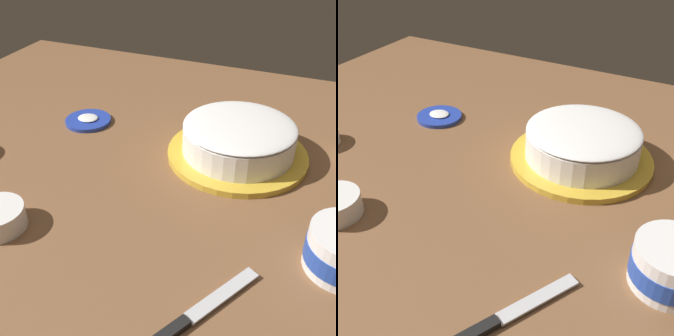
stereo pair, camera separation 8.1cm
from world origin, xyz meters
TOP-DOWN VIEW (x-y plane):
  - ground_plane at (0.00, 0.00)m, footprint 1.54×1.54m
  - frosted_cake at (0.17, 0.23)m, footprint 0.32×0.32m
  - frosting_tub_lid at (-0.23, 0.25)m, footprint 0.12×0.12m
  - spreading_knife at (0.21, -0.22)m, footprint 0.13×0.22m

SIDE VIEW (x-z plane):
  - ground_plane at x=0.00m, z-range 0.00..0.00m
  - spreading_knife at x=0.21m, z-range 0.00..0.01m
  - frosting_tub_lid at x=-0.23m, z-range 0.00..0.01m
  - frosted_cake at x=0.17m, z-range 0.00..0.09m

